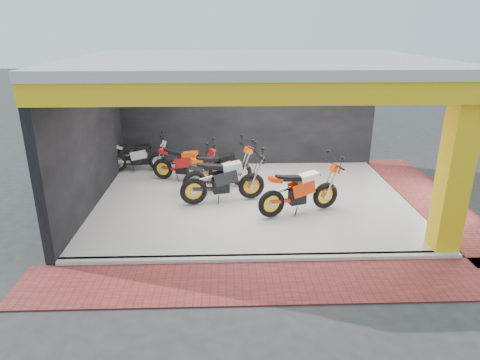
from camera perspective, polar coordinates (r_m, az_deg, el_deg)
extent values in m
plane|color=#2D2D30|center=(9.54, 2.39, -7.56)|extent=(80.00, 80.00, 0.00)
cube|color=white|center=(11.33, 1.64, -2.67)|extent=(8.00, 6.00, 0.10)
cube|color=beige|center=(10.49, 1.84, 15.53)|extent=(8.40, 6.40, 0.20)
cube|color=black|center=(13.81, 0.91, 8.85)|extent=(8.20, 0.20, 3.50)
cube|color=black|center=(11.30, -19.59, 5.19)|extent=(0.20, 6.20, 3.50)
cube|color=yellow|center=(9.27, 26.73, 1.10)|extent=(0.50, 0.50, 3.50)
cube|color=yellow|center=(7.55, 3.32, 11.50)|extent=(8.40, 0.30, 0.40)
cube|color=yellow|center=(11.50, 22.69, 12.94)|extent=(0.30, 6.40, 0.40)
cube|color=white|center=(8.63, 2.90, -10.39)|extent=(8.00, 0.20, 0.10)
cube|color=#9B3432|center=(7.99, 3.37, -13.43)|extent=(9.00, 1.40, 0.03)
cube|color=#9B3432|center=(12.58, 24.04, -2.30)|extent=(1.40, 7.00, 0.03)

